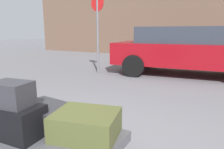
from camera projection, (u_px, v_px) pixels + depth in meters
name	position (u px, v px, depth m)	size (l,w,h in m)	color
luggage_cart	(52.00, 141.00, 1.92)	(1.27, 0.82, 0.34)	#4C4C51
duffel_bag_black_front_right	(14.00, 120.00, 1.86)	(0.55, 0.30, 0.29)	black
suitcase_charcoal_rear_right	(47.00, 115.00, 2.08)	(0.56, 0.37, 0.21)	#2D2D33
suitcase_olive_rear_left	(86.00, 124.00, 1.85)	(0.57, 0.46, 0.23)	#4C5128
duffel_bag_charcoal_topmost_pile	(11.00, 94.00, 1.81)	(0.35, 0.25, 0.22)	#2D2D33
parked_car	(186.00, 50.00, 6.05)	(4.46, 2.25, 1.42)	maroon
no_parking_sign	(98.00, 25.00, 6.17)	(0.49, 0.13, 2.38)	slate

